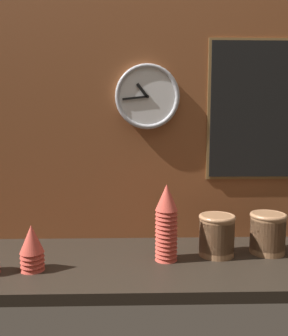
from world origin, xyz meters
The scene contains 8 objects.
ground_plane centered at (0.00, 0.00, -2.00)cm, with size 160.00×56.00×4.00cm, color black.
wall_tiled_back centered at (0.00, 26.50, 52.50)cm, with size 160.00×3.00×105.00cm.
cup_stack_center_right centered at (6.32, -1.39, 14.65)cm, with size 8.51×8.51×29.30cm.
cup_stack_left centered at (-41.91, -9.59, 8.22)cm, with size 8.51×8.51×16.43cm.
bowl_stack_far_right centered at (47.51, 4.98, 8.52)cm, with size 14.31×14.31×16.28cm.
bowl_stack_right centered at (26.58, 2.93, 8.52)cm, with size 14.31×14.31×16.28cm.
wall_clock centered at (-0.28, 23.46, 63.10)cm, with size 27.80×2.70×27.80cm.
menu_board centered at (49.34, 24.35, 57.49)cm, with size 46.27×1.32×60.88cm.
Camera 1 is at (-5.56, -131.23, 51.75)cm, focal length 38.00 mm.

